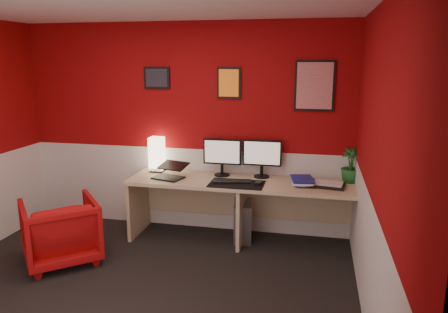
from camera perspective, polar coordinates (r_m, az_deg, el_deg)
ground at (r=4.09m, az=-12.49°, el=-17.88°), size 4.00×3.50×0.01m
ceiling at (r=3.56m, az=-14.53°, el=19.39°), size 4.00×3.50×0.01m
wall_back at (r=5.23m, az=-5.18°, el=3.74°), size 4.00×0.01×2.50m
wall_right at (r=3.31m, az=19.66°, el=-2.28°), size 0.01×3.50×2.50m
wainscot_back at (r=5.39m, az=-5.03°, el=-4.16°), size 4.00×0.01×1.00m
wainscot_right at (r=3.57m, az=18.65°, el=-14.00°), size 0.01×3.50×1.00m
desk at (r=4.95m, az=2.44°, el=-7.35°), size 2.60×0.65×0.73m
shoji_lamp at (r=5.27m, az=-8.90°, el=0.17°), size 0.16×0.16×0.40m
laptop at (r=4.95m, az=-7.46°, el=-1.68°), size 0.38×0.31×0.22m
monitor_left at (r=4.99m, az=-0.27°, el=0.68°), size 0.45×0.06×0.58m
monitor_right at (r=4.94m, az=5.06°, el=0.50°), size 0.45×0.06×0.58m
desk_mat at (r=4.72m, az=1.70°, el=-3.65°), size 0.60×0.38×0.01m
keyboard at (r=4.77m, az=1.04°, el=-3.29°), size 0.44×0.22×0.02m
mouse at (r=4.69m, az=4.59°, el=-3.53°), size 0.08×0.11×0.03m
book_bottom at (r=4.79m, az=9.19°, el=-3.39°), size 0.29×0.36×0.03m
book_middle at (r=4.75m, az=9.03°, el=-3.23°), size 0.24×0.32×0.02m
book_top at (r=4.73m, az=8.95°, el=-2.97°), size 0.28×0.34×0.03m
zen_tray at (r=4.76m, az=13.65°, el=-3.71°), size 0.39×0.30×0.03m
potted_plant at (r=4.94m, az=16.50°, el=-1.15°), size 0.23×0.23×0.38m
pc_tower at (r=5.09m, az=2.50°, el=-8.42°), size 0.27×0.48×0.45m
armchair at (r=4.81m, az=-20.88°, el=-9.21°), size 1.02×1.02×0.67m
art_left at (r=5.26m, az=-8.90°, el=10.28°), size 0.32×0.02×0.26m
art_center at (r=5.02m, az=0.65°, el=9.74°), size 0.28×0.02×0.36m
art_right at (r=4.92m, az=11.93°, el=9.17°), size 0.44×0.02×0.56m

